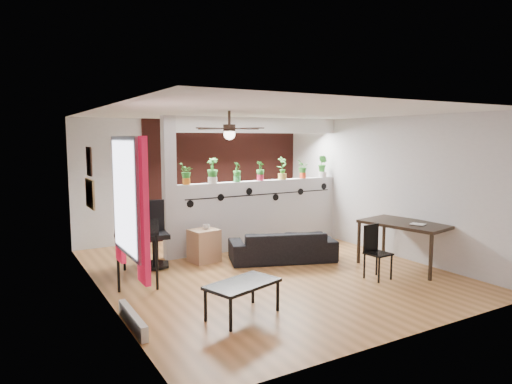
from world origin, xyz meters
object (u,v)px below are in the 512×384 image
Objects in this scene: dining_table at (406,227)px; potted_plant_5 at (303,168)px; potted_plant_1 at (212,170)px; potted_plant_4 at (282,167)px; ceiling_fan at (229,130)px; potted_plant_6 at (323,166)px; computer_desk at (139,231)px; sofa at (282,246)px; cup at (206,227)px; potted_plant_0 at (186,173)px; cube_shelf at (204,246)px; potted_plant_2 at (237,171)px; potted_plant_3 at (260,170)px; coffee_table at (243,286)px; office_chair at (153,239)px; folding_chair at (374,247)px.

potted_plant_5 is at bearing 97.48° from dining_table.
dining_table is at bearing -46.03° from potted_plant_1.
ceiling_fan is at bearing -139.76° from potted_plant_4.
potted_plant_6 reaches higher than computer_desk.
cup reaches higher than sofa.
potted_plant_0 is at bearing 109.22° from cup.
ceiling_fan reaches higher than cube_shelf.
potted_plant_2 is 0.67× the size of cube_shelf.
coffee_table is at bearing -124.09° from potted_plant_3.
potted_plant_3 is at bearing 180.00° from potted_plant_4.
cup is at bearing -168.75° from potted_plant_5.
potted_plant_6 is 0.43× the size of office_chair.
folding_chair is at bearing -40.05° from office_chair.
office_chair is at bearing 54.95° from computer_desk.
sofa is at bearing -147.48° from potted_plant_6.
potted_plant_1 is at bearing 54.00° from cup.
potted_plant_2 is at bearing 0.00° from potted_plant_0.
ceiling_fan reaches higher than dining_table.
coffee_table is (-2.06, -3.05, -1.17)m from potted_plant_3.
potted_plant_1 is at bearing 0.00° from potted_plant_0.
office_chair is 1.08× the size of coffee_table.
dining_table reaches higher than sofa.
office_chair is 2.71m from coffee_table.
coffee_table is (-0.46, -1.25, -1.93)m from ceiling_fan.
potted_plant_3 is 3.86m from coffee_table.
sofa is (-0.74, -1.14, -1.34)m from potted_plant_4.
folding_chair is 0.82× the size of coffee_table.
potted_plant_5 is (0.53, 0.00, -0.04)m from potted_plant_4.
folding_chair is (0.47, -2.72, -1.06)m from potted_plant_3.
potted_plant_6 is 3.18m from cup.
potted_plant_1 is 2.63m from potted_plant_6.
computer_desk reaches higher than folding_chair.
sofa is 1.74m from folding_chair.
potted_plant_6 is at bearing 0.00° from potted_plant_2.
potted_plant_3 is at bearing 118.72° from dining_table.
dining_table is at bearing 8.59° from coffee_table.
dining_table is at bearing -52.90° from potted_plant_2.
cup is (-0.88, -0.49, -0.93)m from potted_plant_2.
potted_plant_3 is 0.83× the size of potted_plant_4.
folding_chair is (3.22, -1.78, -0.27)m from computer_desk.
potted_plant_4 is 2.22m from cup.
cup is 0.95m from office_chair.
potted_plant_3 is 3.01m from dining_table.
potted_plant_2 is (0.53, 0.00, -0.04)m from potted_plant_1.
potted_plant_6 is at bearing 67.89° from folding_chair.
dining_table is (-0.19, -2.53, -0.91)m from potted_plant_6.
potted_plant_6 reaches higher than folding_chair.
potted_plant_1 reaches higher than sofa.
potted_plant_3 is 0.25× the size of dining_table.
ceiling_fan is at bearing 45.20° from sofa.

